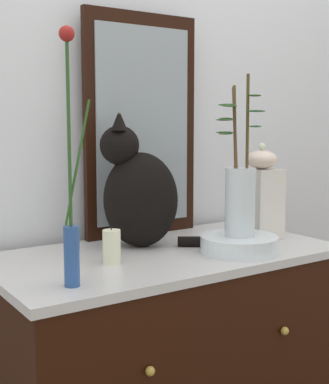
{
  "coord_description": "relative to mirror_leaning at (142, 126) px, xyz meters",
  "views": [
    {
      "loc": [
        -0.89,
        -1.33,
        1.34
      ],
      "look_at": [
        0.0,
        0.0,
        1.13
      ],
      "focal_mm": 50.97,
      "sensor_mm": 36.0,
      "label": 1
    }
  ],
  "objects": [
    {
      "name": "bowl_porcelain",
      "position": [
        0.1,
        -0.39,
        -0.35
      ],
      "size": [
        0.23,
        0.23,
        0.05
      ],
      "primitive_type": "cylinder",
      "color": "silver",
      "rests_on": "sideboard"
    },
    {
      "name": "cat_sitting",
      "position": [
        -0.11,
        -0.16,
        -0.2
      ],
      "size": [
        0.42,
        0.32,
        0.42
      ],
      "color": "black",
      "rests_on": "sideboard"
    },
    {
      "name": "wall_back",
      "position": [
        -0.08,
        0.1,
        -0.02
      ],
      "size": [
        4.4,
        0.08,
        2.6
      ],
      "primitive_type": "cube",
      "color": "silver",
      "rests_on": "ground_plane"
    },
    {
      "name": "mirror_leaning",
      "position": [
        0.0,
        0.0,
        0.0
      ],
      "size": [
        0.42,
        0.03,
        0.75
      ],
      "color": "black",
      "rests_on": "sideboard"
    },
    {
      "name": "vase_glass_clear",
      "position": [
        0.1,
        -0.39,
        -0.19
      ],
      "size": [
        0.16,
        0.14,
        0.47
      ],
      "color": "silver",
      "rests_on": "bowl_porcelain"
    },
    {
      "name": "vase_slim_green",
      "position": [
        -0.45,
        -0.42,
        -0.18
      ],
      "size": [
        0.07,
        0.04,
        0.6
      ],
      "color": "#2A4F91",
      "rests_on": "sideboard"
    },
    {
      "name": "jar_lidded_porcelain",
      "position": [
        0.3,
        -0.27,
        -0.23
      ],
      "size": [
        0.11,
        0.11,
        0.32
      ],
      "color": "silver",
      "rests_on": "sideboard"
    },
    {
      "name": "candle_pillar",
      "position": [
        -0.27,
        -0.29,
        -0.33
      ],
      "size": [
        0.05,
        0.05,
        0.11
      ],
      "color": "#EBEAC1",
      "rests_on": "sideboard"
    }
  ]
}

